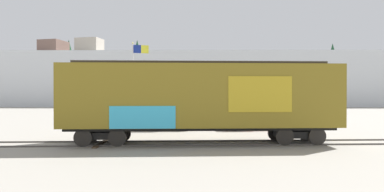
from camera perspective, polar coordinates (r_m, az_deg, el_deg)
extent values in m
plane|color=gray|center=(16.47, -2.87, -8.90)|extent=(260.00, 260.00, 0.00)
cube|color=#4C4742|center=(15.73, 1.87, -9.20)|extent=(59.93, 3.15, 0.08)
cube|color=#4C4742|center=(17.14, 1.51, -8.40)|extent=(59.93, 3.15, 0.08)
cube|color=#423323|center=(16.92, -16.74, -8.55)|extent=(0.37, 2.51, 0.07)
cube|color=olive|center=(16.22, 1.68, 0.07)|extent=(14.43, 3.60, 3.20)
cube|color=#2D2823|center=(16.30, 1.68, 6.13)|extent=(13.59, 1.09, 0.24)
cube|color=#B2931E|center=(15.25, 12.67, 0.34)|extent=(3.14, 0.19, 1.76)
cube|color=#33A5CC|center=(14.88, -9.26, -3.98)|extent=(3.18, 0.19, 1.10)
cube|color=black|center=(16.32, 1.68, -5.91)|extent=(14.08, 2.29, 0.20)
cube|color=black|center=(16.81, -16.23, -6.97)|extent=(2.16, 1.40, 0.36)
cylinder|color=black|center=(16.36, -19.75, -7.36)|extent=(0.92, 0.17, 0.92)
cylinder|color=black|center=(17.73, -18.35, -6.75)|extent=(0.92, 0.17, 0.92)
cylinder|color=black|center=(15.94, -13.86, -7.56)|extent=(0.92, 0.17, 0.92)
cylinder|color=black|center=(17.34, -12.90, -6.91)|extent=(0.92, 0.17, 0.92)
cube|color=black|center=(17.49, 18.86, -6.69)|extent=(2.16, 1.40, 0.36)
cylinder|color=black|center=(16.54, 17.00, -7.27)|extent=(0.92, 0.17, 0.92)
cylinder|color=black|center=(17.89, 15.47, -6.68)|extent=(0.92, 0.17, 0.92)
cylinder|color=black|center=(17.17, 22.40, -7.00)|extent=(0.92, 0.17, 0.92)
cylinder|color=black|center=(18.48, 20.52, -6.47)|extent=(0.92, 0.17, 0.92)
cylinder|color=silver|center=(30.85, -11.03, 2.56)|extent=(0.12, 0.12, 7.64)
sphere|color=#D8CC66|center=(31.24, -11.04, 9.72)|extent=(0.18, 0.18, 0.18)
cube|color=navy|center=(31.20, -9.53, 8.65)|extent=(1.47, 0.41, 0.80)
cube|color=yellow|center=(31.24, -8.83, 8.65)|extent=(0.74, 0.23, 0.80)
cube|color=silver|center=(76.98, -0.14, 2.67)|extent=(159.15, 33.24, 11.35)
cube|color=#9E9384|center=(71.66, -18.65, 8.77)|extent=(5.80, 4.57, 3.47)
cube|color=brown|center=(74.61, -24.50, 8.23)|extent=(5.47, 5.66, 2.99)
cone|color=#193D23|center=(78.97, 24.85, 7.84)|extent=(1.55, 1.55, 3.10)
cone|color=#193D23|center=(78.11, -22.08, 8.28)|extent=(2.02, 2.02, 4.05)
cone|color=#193D23|center=(69.56, -10.23, 8.97)|extent=(1.65, 1.65, 3.31)
cube|color=black|center=(22.71, -6.34, -4.58)|extent=(4.83, 1.83, 0.73)
cube|color=#2D333D|center=(22.69, -6.96, -2.72)|extent=(2.50, 1.61, 0.75)
cylinder|color=black|center=(23.46, -2.15, -5.32)|extent=(0.64, 0.23, 0.64)
cylinder|color=black|center=(21.83, -2.27, -5.75)|extent=(0.64, 0.23, 0.64)
cylinder|color=black|center=(23.77, -10.07, -5.25)|extent=(0.64, 0.23, 0.64)
cylinder|color=black|center=(22.16, -10.77, -5.66)|extent=(0.64, 0.23, 0.64)
cube|color=#B21E1E|center=(23.21, 10.94, -4.60)|extent=(4.52, 2.34, 0.63)
cube|color=#2D333D|center=(23.08, 10.28, -3.06)|extent=(2.23, 1.84, 0.62)
cylinder|color=black|center=(24.52, 13.59, -5.08)|extent=(0.66, 0.31, 0.64)
cylinder|color=black|center=(22.98, 15.09, -5.45)|extent=(0.66, 0.31, 0.64)
cylinder|color=black|center=(23.62, 6.90, -5.28)|extent=(0.66, 0.31, 0.64)
cylinder|color=black|center=(22.03, 7.99, -5.70)|extent=(0.66, 0.31, 0.64)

